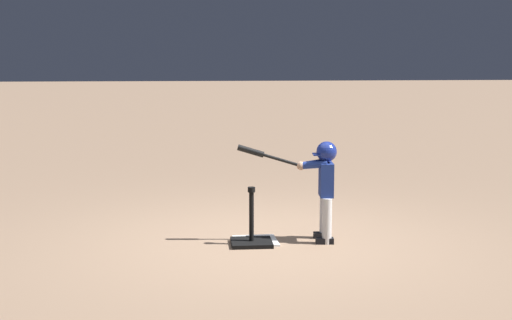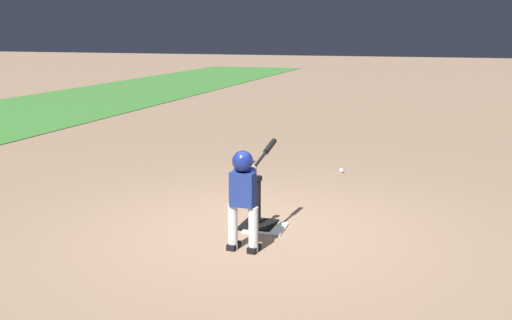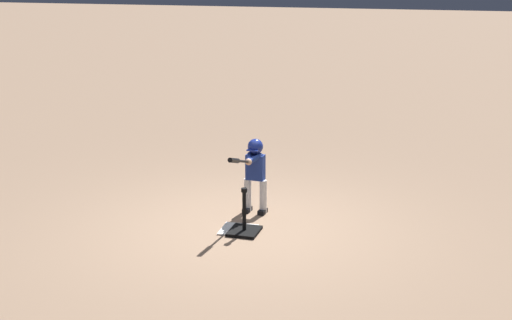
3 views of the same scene
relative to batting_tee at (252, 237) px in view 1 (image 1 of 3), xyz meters
name	(u,v)px [view 1 (image 1 of 3)]	position (x,y,z in m)	size (l,w,h in m)	color
ground_plane	(265,243)	(-0.15, -0.04, -0.08)	(90.00, 90.00, 0.00)	#93755B
home_plate	(256,241)	(-0.05, -0.10, -0.07)	(0.44, 0.44, 0.02)	white
batting_tee	(252,237)	(0.00, 0.00, 0.00)	(0.41, 0.37, 0.59)	black
batter_child	(322,179)	(-0.73, -0.08, 0.57)	(1.02, 0.33, 1.04)	silver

